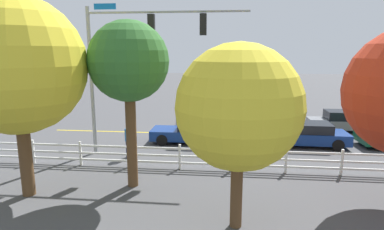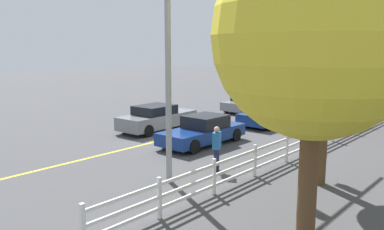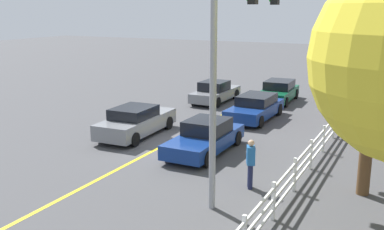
% 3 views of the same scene
% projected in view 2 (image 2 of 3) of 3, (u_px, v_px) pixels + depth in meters
% --- Properties ---
extents(ground_plane, '(120.00, 120.00, 0.00)m').
position_uv_depth(ground_plane, '(178.00, 136.00, 20.49)').
color(ground_plane, '#444447').
extents(lane_center_stripe, '(28.00, 0.16, 0.01)m').
position_uv_depth(lane_center_stripe, '(224.00, 125.00, 23.46)').
color(lane_center_stripe, gold).
rests_on(lane_center_stripe, ground_plane).
extents(signal_assembly, '(7.97, 0.38, 7.57)m').
position_uv_depth(signal_assembly, '(210.00, 26.00, 14.31)').
color(signal_assembly, gray).
rests_on(signal_assembly, ground_plane).
extents(car_0, '(4.82, 2.07, 1.42)m').
position_uv_depth(car_0, '(157.00, 118.00, 21.94)').
color(car_0, slate).
rests_on(car_0, ground_plane).
extents(car_1, '(4.65, 1.88, 1.38)m').
position_uv_depth(car_1, '(203.00, 131.00, 18.72)').
color(car_1, navy).
rests_on(car_1, ground_plane).
extents(car_2, '(4.47, 1.82, 1.38)m').
position_uv_depth(car_2, '(248.00, 102.00, 28.48)').
color(car_2, slate).
rests_on(car_2, ground_plane).
extents(car_3, '(4.46, 2.05, 1.36)m').
position_uv_depth(car_3, '(306.00, 104.00, 27.64)').
color(car_3, '#0C4C2D').
rests_on(car_3, ground_plane).
extents(car_4, '(4.72, 2.00, 1.33)m').
position_uv_depth(car_4, '(272.00, 114.00, 23.56)').
color(car_4, navy).
rests_on(car_4, ground_plane).
extents(pedestrian, '(0.47, 0.40, 1.69)m').
position_uv_depth(pedestrian, '(217.00, 147.00, 14.58)').
color(pedestrian, '#191E3F').
rests_on(pedestrian, ground_plane).
extents(white_rail_fence, '(26.10, 0.10, 1.15)m').
position_uv_depth(white_rail_fence, '(323.00, 133.00, 18.42)').
color(white_rail_fence, white).
rests_on(white_rail_fence, ground_plane).
extents(tree_0, '(4.85, 4.85, 7.24)m').
position_uv_depth(tree_0, '(315.00, 36.00, 9.05)').
color(tree_0, brown).
rests_on(tree_0, ground_plane).
extents(tree_1, '(3.05, 3.05, 6.45)m').
position_uv_depth(tree_1, '(327.00, 37.00, 12.55)').
color(tree_1, brown).
rests_on(tree_1, ground_plane).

